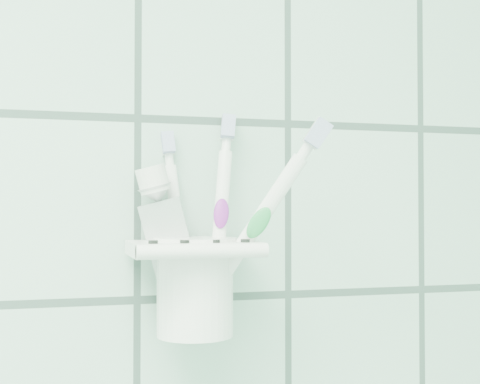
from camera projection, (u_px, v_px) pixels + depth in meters
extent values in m
cube|color=white|center=(185.00, 257.00, 0.64)|extent=(0.05, 0.02, 0.03)
cube|color=white|center=(193.00, 248.00, 0.60)|extent=(0.11, 0.09, 0.01)
cylinder|color=white|center=(203.00, 251.00, 0.56)|extent=(0.11, 0.01, 0.01)
cylinder|color=black|center=(153.00, 242.00, 0.56)|extent=(0.01, 0.01, 0.00)
cylinder|color=black|center=(185.00, 242.00, 0.57)|extent=(0.01, 0.01, 0.00)
cylinder|color=black|center=(215.00, 242.00, 0.58)|extent=(0.01, 0.01, 0.00)
cylinder|color=black|center=(245.00, 241.00, 0.59)|extent=(0.01, 0.01, 0.00)
cylinder|color=white|center=(195.00, 287.00, 0.61)|extent=(0.07, 0.07, 0.09)
cylinder|color=white|center=(195.00, 241.00, 0.61)|extent=(0.08, 0.08, 0.01)
cylinder|color=black|center=(195.00, 240.00, 0.61)|extent=(0.06, 0.06, 0.00)
cylinder|color=white|center=(190.00, 242.00, 0.62)|extent=(0.03, 0.04, 0.15)
cylinder|color=white|center=(190.00, 150.00, 0.62)|extent=(0.01, 0.01, 0.02)
cube|color=silver|center=(191.00, 136.00, 0.61)|extent=(0.01, 0.01, 0.02)
cube|color=white|center=(190.00, 136.00, 0.62)|extent=(0.01, 0.01, 0.02)
ellipsoid|color=#1E38A5|center=(191.00, 222.00, 0.61)|extent=(0.02, 0.01, 0.03)
cylinder|color=white|center=(212.00, 233.00, 0.61)|extent=(0.04, 0.05, 0.17)
cylinder|color=white|center=(212.00, 132.00, 0.61)|extent=(0.01, 0.01, 0.02)
cube|color=silver|center=(214.00, 115.00, 0.61)|extent=(0.02, 0.02, 0.02)
cube|color=white|center=(212.00, 116.00, 0.61)|extent=(0.02, 0.01, 0.03)
ellipsoid|color=purple|center=(214.00, 212.00, 0.60)|extent=(0.02, 0.01, 0.03)
cylinder|color=white|center=(189.00, 225.00, 0.60)|extent=(0.11, 0.05, 0.16)
cylinder|color=white|center=(189.00, 113.00, 0.60)|extent=(0.02, 0.02, 0.03)
cube|color=silver|center=(191.00, 94.00, 0.60)|extent=(0.03, 0.02, 0.03)
cube|color=white|center=(189.00, 96.00, 0.61)|extent=(0.03, 0.01, 0.03)
ellipsoid|color=green|center=(190.00, 201.00, 0.60)|extent=(0.03, 0.01, 0.04)
cube|color=silver|center=(190.00, 258.00, 0.63)|extent=(0.07, 0.03, 0.12)
cube|color=silver|center=(190.00, 317.00, 0.63)|extent=(0.04, 0.02, 0.02)
cone|color=silver|center=(191.00, 191.00, 0.63)|extent=(0.04, 0.04, 0.03)
cylinder|color=white|center=(191.00, 175.00, 0.63)|extent=(0.04, 0.04, 0.03)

